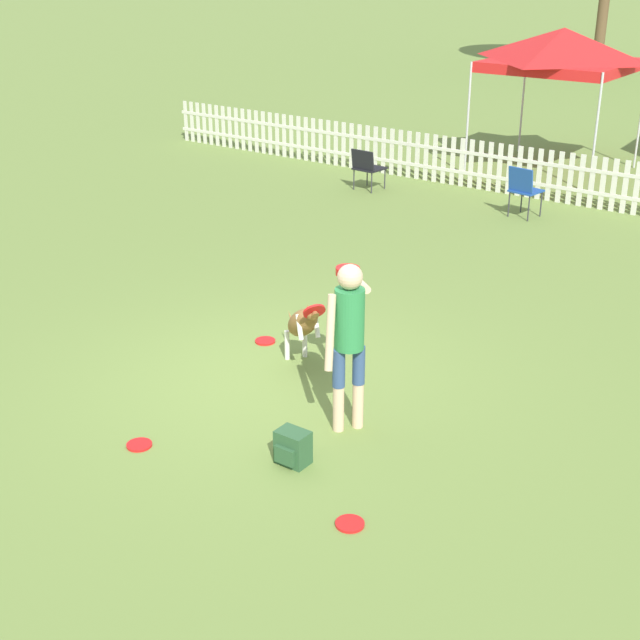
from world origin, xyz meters
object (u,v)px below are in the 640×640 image
at_px(handler_person, 349,326).
at_px(frisbee_near_handler, 265,341).
at_px(leaping_dog, 303,323).
at_px(frisbee_near_dog, 139,445).
at_px(folding_chair_blue_left, 367,166).
at_px(backpack_on_grass, 293,448).
at_px(canopy_tent_main, 563,49).
at_px(folding_chair_center, 524,187).
at_px(frisbee_midfield, 350,524).

xyz_separation_m(handler_person, frisbee_near_handler, (-1.90, 1.06, -1.04)).
height_order(handler_person, frisbee_near_handler, handler_person).
xyz_separation_m(leaping_dog, frisbee_near_dog, (-0.24, -2.23, -0.53)).
distance_m(leaping_dog, folding_chair_blue_left, 7.72).
bearing_deg(folding_chair_blue_left, handler_person, 125.92).
bearing_deg(backpack_on_grass, canopy_tent_main, 101.97).
distance_m(backpack_on_grass, folding_chair_blue_left, 9.67).
distance_m(folding_chair_blue_left, canopy_tent_main, 4.59).
bearing_deg(folding_chair_blue_left, leaping_dog, 121.95).
relative_size(leaping_dog, frisbee_near_dog, 3.90).
bearing_deg(folding_chair_center, folding_chair_blue_left, 9.04).
bearing_deg(folding_chair_blue_left, frisbee_near_dog, 114.41).
bearing_deg(folding_chair_center, handler_person, 110.51).
bearing_deg(backpack_on_grass, leaping_dog, 124.14).
relative_size(leaping_dog, backpack_on_grass, 2.91).
height_order(frisbee_near_handler, backpack_on_grass, backpack_on_grass).
relative_size(handler_person, folding_chair_blue_left, 2.13).
bearing_deg(folding_chair_center, backpack_on_grass, 109.21).
xyz_separation_m(leaping_dog, folding_chair_center, (-0.51, 6.84, -0.01)).
height_order(backpack_on_grass, folding_chair_blue_left, folding_chair_blue_left).
bearing_deg(handler_person, frisbee_near_dog, 172.12).
xyz_separation_m(handler_person, canopy_tent_main, (-2.55, 11.11, 1.35)).
relative_size(frisbee_near_handler, frisbee_near_dog, 1.00).
bearing_deg(frisbee_midfield, canopy_tent_main, 105.65).
xyz_separation_m(frisbee_near_handler, frisbee_near_dog, (0.54, -2.52, 0.00)).
bearing_deg(frisbee_near_handler, folding_chair_center, 87.56).
height_order(frisbee_near_handler, folding_chair_blue_left, folding_chair_blue_left).
bearing_deg(handler_person, backpack_on_grass, -146.33).
height_order(frisbee_near_handler, frisbee_near_dog, same).
bearing_deg(frisbee_near_handler, handler_person, -29.07).
bearing_deg(frisbee_near_dog, canopy_tent_main, 95.44).
height_order(leaping_dog, backpack_on_grass, leaping_dog).
xyz_separation_m(frisbee_midfield, folding_chair_blue_left, (-5.69, 8.89, 0.46)).
distance_m(leaping_dog, frisbee_midfield, 2.96).
bearing_deg(backpack_on_grass, folding_chair_center, 100.72).
xyz_separation_m(backpack_on_grass, folding_chair_center, (-1.60, 8.45, 0.37)).
distance_m(handler_person, canopy_tent_main, 11.48).
xyz_separation_m(frisbee_near_handler, folding_chair_center, (0.28, 6.55, 0.52)).
distance_m(folding_chair_center, canopy_tent_main, 4.08).
bearing_deg(frisbee_midfield, folding_chair_blue_left, 122.61).
relative_size(handler_person, leaping_dog, 1.80).
height_order(leaping_dog, frisbee_near_dog, leaping_dog).
height_order(backpack_on_grass, canopy_tent_main, canopy_tent_main).
distance_m(folding_chair_blue_left, folding_chair_center, 3.14).
distance_m(frisbee_near_handler, folding_chair_blue_left, 7.13).
bearing_deg(canopy_tent_main, frisbee_near_dog, -84.56).
xyz_separation_m(leaping_dog, folding_chair_blue_left, (-3.65, 6.81, -0.07)).
distance_m(frisbee_near_dog, folding_chair_center, 9.08).
height_order(frisbee_near_dog, backpack_on_grass, backpack_on_grass).
xyz_separation_m(frisbee_midfield, canopy_tent_main, (-3.48, 12.42, 2.39)).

